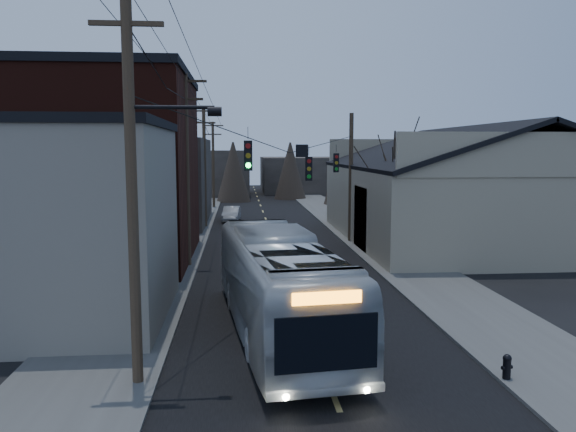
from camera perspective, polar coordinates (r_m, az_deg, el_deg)
The scene contains 14 objects.
road_surface at distance 41.89m, azimuth -1.76°, elevation -1.65°, with size 9.00×110.00×0.02m, color black.
sidewalk_left at distance 42.03m, azimuth -10.65°, elevation -1.67°, with size 4.00×110.00×0.12m, color #474744.
sidewalk_right at distance 42.73m, azimuth 6.97°, elevation -1.46°, with size 4.00×110.00×0.12m, color #474744.
building_clapboard at distance 21.61m, azimuth -22.99°, elevation -0.82°, with size 8.00×8.00×7.00m, color gray.
building_brick at distance 32.32m, azimuth -18.80°, elevation 4.38°, with size 10.00×12.00×10.00m, color black.
building_left_far at distance 47.99m, azimuth -13.61°, elevation 3.43°, with size 9.00×14.00×7.00m, color #2F2A25.
warehouse at distance 39.61m, azimuth 17.79°, elevation 1.46°, with size 16.16×20.60×7.73m.
building_far_left at distance 76.52m, azimuth -7.76°, elevation 4.37°, with size 10.00×12.00×6.00m, color #2F2A25.
building_far_right at distance 81.98m, azimuth 1.56°, elevation 4.24°, with size 12.00×14.00×5.00m, color #2F2A25.
bare_tree at distance 32.68m, azimuth 10.68°, elevation 2.19°, with size 0.40×0.40×7.20m, color black.
utility_lines at distance 35.54m, azimuth -6.29°, elevation 4.81°, with size 11.24×45.28×10.50m.
bus at distance 18.81m, azimuth -0.92°, elevation -6.97°, with size 2.83×12.08×3.37m, color #ABB2B7.
parked_car at distance 48.42m, azimuth -5.76°, elevation 0.21°, with size 1.34×3.85×1.27m, color #93959A.
fire_hydrant at distance 16.39m, azimuth 21.35°, elevation -13.97°, with size 0.32×0.23×0.67m.
Camera 1 is at (-2.30, -11.37, 6.16)m, focal length 35.00 mm.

